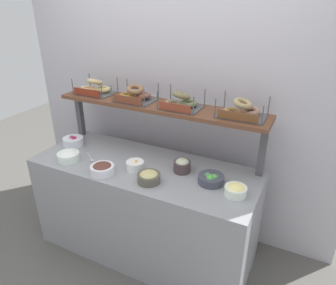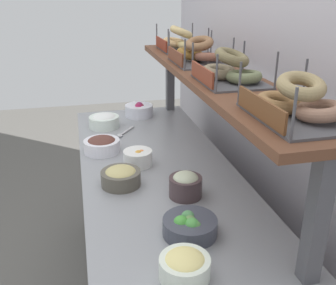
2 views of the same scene
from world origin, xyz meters
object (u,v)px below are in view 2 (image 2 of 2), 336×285
Objects in this scene: bowl_hummus at (121,176)px; bowl_tuna_salad at (186,185)px; serving_spoon_near_plate at (123,133)px; bagel_basket_poppy at (230,71)px; bowl_fruit_salad at (138,158)px; bowl_chocolate_spread at (102,145)px; bagel_basket_cinnamon_raisin at (198,54)px; bowl_cream_cheese at (104,120)px; bowl_egg_salad at (185,266)px; bagel_basket_plain at (180,42)px; bowl_beet_salad at (139,110)px; bagel_basket_everything at (297,104)px; bowl_veggie_mix at (190,226)px.

bowl_tuna_salad is at bearing 57.35° from bowl_hummus.
serving_spoon_near_plate is 0.51× the size of bagel_basket_poppy.
bowl_fruit_salad is at bearing -157.38° from bowl_tuna_salad.
bowl_tuna_salad reaches higher than bowl_chocolate_spread.
bagel_basket_cinnamon_raisin reaches higher than bowl_fruit_salad.
bowl_cream_cheese is at bearing -164.41° from bowl_tuna_salad.
bagel_basket_poppy is (0.04, 0.45, 0.44)m from bowl_hummus.
bowl_tuna_salad is at bearing -61.65° from bagel_basket_poppy.
bowl_egg_salad is at bearing -15.93° from bowl_tuna_salad.
bowl_beet_salad is at bearing -113.54° from bagel_basket_plain.
serving_spoon_near_plate is (0.31, -0.14, -0.03)m from bowl_beet_salad.
bagel_basket_poppy is at bearing 0.34° from bagel_basket_cinnamon_raisin.
bowl_egg_salad is at bearing 9.56° from bowl_chocolate_spread.
bowl_fruit_salad is at bearing -30.63° from bagel_basket_plain.
bagel_basket_plain is 1.31m from bagel_basket_everything.
bagel_basket_plain reaches higher than bagel_basket_poppy.
bagel_basket_plain reaches higher than bowl_chocolate_spread.
bowl_beet_salad is 0.56× the size of bagel_basket_cinnamon_raisin.
bagel_basket_cinnamon_raisin is at bearing 129.81° from bowl_hummus.
bowl_egg_salad is 1.12m from bagel_basket_cinnamon_raisin.
bowl_fruit_salad is at bearing -151.94° from bagel_basket_everything.
bowl_egg_salad reaches higher than bowl_veggie_mix.
bagel_basket_poppy is 0.90× the size of bagel_basket_everything.
bagel_basket_plain is at bearing 166.80° from bowl_veggie_mix.
bowl_beet_salad is 0.74m from bowl_fruit_salad.
bowl_veggie_mix is (0.78, 0.24, -0.01)m from bowl_chocolate_spread.
bowl_hummus is at bearing -8.02° from serving_spoon_near_plate.
bagel_basket_poppy is (-0.56, 0.34, 0.44)m from bowl_egg_salad.
bowl_veggie_mix is 0.58× the size of bagel_basket_plain.
bowl_chocolate_spread is (0.53, -0.28, -0.00)m from bowl_beet_salad.
bowl_beet_salad is 0.29m from bowl_cream_cheese.
bagel_basket_everything reaches higher than bowl_egg_salad.
serving_spoon_near_plate is 0.49× the size of bagel_basket_cinnamon_raisin.
bowl_tuna_salad is 0.93m from bowl_cream_cheese.
bowl_veggie_mix is at bearing -18.37° from bagel_basket_cinnamon_raisin.
bowl_tuna_salad is 0.75× the size of bowl_beet_salad.
bowl_chocolate_spread is at bearing -6.41° from bowl_cream_cheese.
bowl_chocolate_spread is 0.38m from bowl_hummus.
bowl_veggie_mix is at bearing 8.25° from bowl_fruit_salad.
bagel_basket_everything is (-0.10, 0.36, 0.43)m from bowl_egg_salad.
bagel_basket_cinnamon_raisin reaches higher than bowl_veggie_mix.
bowl_veggie_mix is 0.63m from bagel_basket_poppy.
bagel_basket_plain is (-0.05, 0.48, 0.44)m from bowl_cream_cheese.
bowl_beet_salad is 1.15× the size of serving_spoon_near_plate.
bowl_chocolate_spread is at bearing -170.44° from bowl_egg_salad.
bowl_chocolate_spread is 1.33× the size of bowl_fruit_salad.
bowl_cream_cheese is 1.19× the size of bowl_egg_salad.
bowl_veggie_mix reaches higher than serving_spoon_near_plate.
bowl_tuna_salad is 0.41× the size of bagel_basket_plain.
bagel_basket_plain is at bearing 66.46° from bowl_beet_salad.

